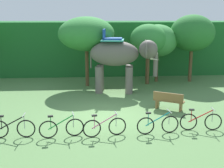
{
  "coord_description": "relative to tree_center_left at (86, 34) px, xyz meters",
  "views": [
    {
      "loc": [
        -0.63,
        -13.08,
        4.57
      ],
      "look_at": [
        0.39,
        1.0,
        1.3
      ],
      "focal_mm": 47.79,
      "sensor_mm": 36.0,
      "label": 1
    }
  ],
  "objects": [
    {
      "name": "bike_green",
      "position": [
        -0.91,
        -8.5,
        -3.01
      ],
      "size": [
        1.7,
        0.52,
        0.92
      ],
      "color": "black",
      "rests_on": "ground"
    },
    {
      "name": "tree_center_left",
      "position": [
        0.0,
        0.0,
        0.0
      ],
      "size": [
        3.59,
        3.59,
        4.5
      ],
      "color": "brown",
      "rests_on": "ground"
    },
    {
      "name": "foliage_hedge",
      "position": [
        0.87,
        5.84,
        -1.36
      ],
      "size": [
        36.0,
        6.0,
        4.06
      ],
      "primitive_type": "cube",
      "color": "#1E6028",
      "rests_on": "ground"
    },
    {
      "name": "tree_far_left",
      "position": [
        7.2,
        0.84,
        -0.03
      ],
      "size": [
        3.01,
        3.01,
        4.62
      ],
      "color": "brown",
      "rests_on": "ground"
    },
    {
      "name": "tree_right",
      "position": [
        4.84,
        1.0,
        -0.54
      ],
      "size": [
        2.71,
        2.71,
        3.97
      ],
      "color": "brown",
      "rests_on": "ground"
    },
    {
      "name": "bike_black",
      "position": [
        -2.76,
        -8.42,
        -3.01
      ],
      "size": [
        1.71,
        0.52,
        0.92
      ],
      "color": "black",
      "rests_on": "ground"
    },
    {
      "name": "bike_teal",
      "position": [
        2.83,
        -8.41,
        -3.01
      ],
      "size": [
        1.71,
        0.52,
        0.92
      ],
      "color": "black",
      "rests_on": "ground"
    },
    {
      "name": "bike_red",
      "position": [
        4.65,
        -8.19,
        -3.01
      ],
      "size": [
        1.71,
        0.52,
        0.92
      ],
      "color": "black",
      "rests_on": "ground"
    },
    {
      "name": "elephant",
      "position": [
        1.99,
        -1.73,
        -1.19
      ],
      "size": [
        4.23,
        2.22,
        3.78
      ],
      "color": "#665E56",
      "rests_on": "ground"
    },
    {
      "name": "bike_pink",
      "position": [
        0.74,
        -8.52,
        -3.01
      ],
      "size": [
        1.69,
        0.52,
        0.92
      ],
      "color": "black",
      "rests_on": "ground"
    },
    {
      "name": "ground_plane",
      "position": [
        0.87,
        -6.21,
        -3.39
      ],
      "size": [
        80.0,
        80.0,
        0.0
      ],
      "primitive_type": "plane",
      "color": "#567F47"
    },
    {
      "name": "tree_center",
      "position": [
        4.06,
        0.31,
        -0.41
      ],
      "size": [
        2.4,
        2.4,
        4.02
      ],
      "color": "brown",
      "rests_on": "ground"
    },
    {
      "name": "wooden_bench",
      "position": [
        4.04,
        -5.45,
        -2.92
      ],
      "size": [
        1.5,
        1.13,
        0.89
      ],
      "color": "brown",
      "rests_on": "ground"
    }
  ]
}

